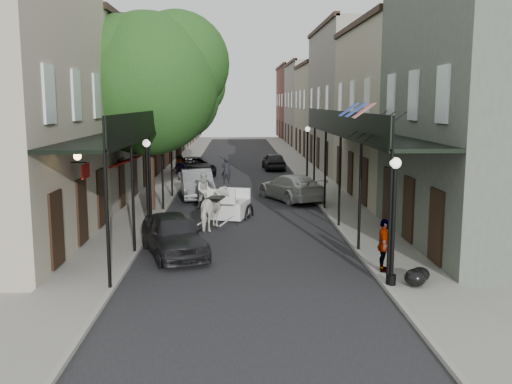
{
  "coord_description": "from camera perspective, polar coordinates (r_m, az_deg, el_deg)",
  "views": [
    {
      "loc": [
        -0.36,
        -17.78,
        5.37
      ],
      "look_at": [
        0.45,
        5.98,
        1.6
      ],
      "focal_mm": 40.0,
      "sensor_mm": 36.0,
      "label": 1
    }
  ],
  "objects": [
    {
      "name": "trash_bags",
      "position": [
        17.33,
        15.82,
        -8.13
      ],
      "size": [
        0.88,
        1.03,
        0.52
      ],
      "color": "black",
      "rests_on": "sidewalk_right"
    },
    {
      "name": "car_left_near",
      "position": [
        20.33,
        -8.24,
        -4.21
      ],
      "size": [
        3.12,
        4.76,
        1.51
      ],
      "primitive_type": "imported",
      "rotation": [
        0.0,
        0.0,
        0.33
      ],
      "color": "black",
      "rests_on": "ground"
    },
    {
      "name": "lamppost_right_far",
      "position": [
        36.21,
        5.15,
        3.72
      ],
      "size": [
        0.32,
        0.32,
        3.71
      ],
      "color": "black",
      "rests_on": "sidewalk_right"
    },
    {
      "name": "pedestrian_sidewalk_left",
      "position": [
        38.88,
        -7.61,
        2.42
      ],
      "size": [
        1.24,
        0.99,
        1.68
      ],
      "primitive_type": "imported",
      "rotation": [
        0.0,
        0.0,
        3.54
      ],
      "color": "gray",
      "rests_on": "sidewalk_left"
    },
    {
      "name": "tree_far",
      "position": [
        42.14,
        -7.34,
        9.58
      ],
      "size": [
        6.45,
        6.0,
        8.61
      ],
      "color": "#382619",
      "rests_on": "sidewalk_left"
    },
    {
      "name": "building_row_left",
      "position": [
        48.48,
        -11.87,
        8.68
      ],
      "size": [
        5.0,
        80.0,
        10.5
      ],
      "primitive_type": "cube",
      "color": "#9F977F",
      "rests_on": "ground"
    },
    {
      "name": "sidewalk_right",
      "position": [
        38.52,
        6.07,
        1.04
      ],
      "size": [
        2.2,
        90.0,
        0.12
      ],
      "primitive_type": "cube",
      "color": "gray",
      "rests_on": "ground"
    },
    {
      "name": "horse",
      "position": [
        24.21,
        -4.12,
        -1.7
      ],
      "size": [
        1.46,
        2.26,
        1.76
      ],
      "primitive_type": "imported",
      "rotation": [
        0.0,
        0.0,
        2.88
      ],
      "color": "white",
      "rests_on": "ground"
    },
    {
      "name": "carriage",
      "position": [
        26.76,
        -2.39,
        -0.09
      ],
      "size": [
        2.22,
        2.88,
        2.94
      ],
      "rotation": [
        0.0,
        0.0,
        -0.26
      ],
      "color": "black",
      "rests_on": "ground"
    },
    {
      "name": "car_right_far",
      "position": [
        45.5,
        1.8,
        3.1
      ],
      "size": [
        1.84,
        4.12,
        1.38
      ],
      "primitive_type": "imported",
      "rotation": [
        0.0,
        0.0,
        3.2
      ],
      "color": "black",
      "rests_on": "ground"
    },
    {
      "name": "car_left_mid",
      "position": [
        32.24,
        -5.91,
        0.79
      ],
      "size": [
        2.3,
        4.96,
        1.57
      ],
      "primitive_type": "imported",
      "rotation": [
        0.0,
        0.0,
        0.14
      ],
      "color": "gray",
      "rests_on": "ground"
    },
    {
      "name": "tree_near",
      "position": [
        28.24,
        -9.94,
        11.15
      ],
      "size": [
        7.31,
        6.8,
        9.63
      ],
      "color": "#382619",
      "rests_on": "sidewalk_left"
    },
    {
      "name": "car_right_near",
      "position": [
        31.35,
        3.5,
        0.47
      ],
      "size": [
        3.82,
        5.36,
        1.44
      ],
      "primitive_type": "imported",
      "rotation": [
        0.0,
        0.0,
        3.55
      ],
      "color": "silver",
      "rests_on": "ground"
    },
    {
      "name": "lamppost_left",
      "position": [
        24.3,
        -10.78,
        1.0
      ],
      "size": [
        0.32,
        0.32,
        3.71
      ],
      "color": "black",
      "rests_on": "sidewalk_left"
    },
    {
      "name": "road",
      "position": [
        38.16,
        -1.38,
        0.93
      ],
      "size": [
        8.0,
        90.0,
        0.01
      ],
      "primitive_type": "cube",
      "color": "black",
      "rests_on": "ground"
    },
    {
      "name": "gallery_right",
      "position": [
        25.32,
        9.84,
        5.9
      ],
      "size": [
        2.2,
        18.05,
        4.88
      ],
      "color": "black",
      "rests_on": "sidewalk_right"
    },
    {
      "name": "pedestrian_sidewalk_right",
      "position": [
        18.22,
        12.66,
        -5.23
      ],
      "size": [
        0.59,
        1.04,
        1.67
      ],
      "primitive_type": "imported",
      "rotation": [
        0.0,
        0.0,
        1.37
      ],
      "color": "gray",
      "rests_on": "sidewalk_right"
    },
    {
      "name": "gallery_left",
      "position": [
        25.18,
        -12.13,
        5.81
      ],
      "size": [
        2.2,
        18.05,
        4.88
      ],
      "color": "black",
      "rests_on": "sidewalk_left"
    },
    {
      "name": "building_row_right",
      "position": [
        48.61,
        8.78,
        8.77
      ],
      "size": [
        5.0,
        80.0,
        10.5
      ],
      "primitive_type": "cube",
      "color": "gray",
      "rests_on": "ground"
    },
    {
      "name": "car_left_far",
      "position": [
        42.29,
        -6.05,
        2.58
      ],
      "size": [
        3.56,
        5.27,
        1.34
      ],
      "primitive_type": "imported",
      "rotation": [
        0.0,
        0.0,
        0.3
      ],
      "color": "black",
      "rests_on": "ground"
    },
    {
      "name": "lamppost_right_near",
      "position": [
        16.73,
        13.58,
        -2.69
      ],
      "size": [
        0.32,
        0.32,
        3.71
      ],
      "color": "black",
      "rests_on": "sidewalk_right"
    },
    {
      "name": "sidewalk_left",
      "position": [
        38.43,
        -8.86,
        0.96
      ],
      "size": [
        2.2,
        90.0,
        0.12
      ],
      "primitive_type": "cube",
      "color": "gray",
      "rests_on": "ground"
    },
    {
      "name": "pedestrian_walking",
      "position": [
        28.98,
        -5.17,
        0.15
      ],
      "size": [
        0.99,
        0.83,
        1.84
      ],
      "primitive_type": "imported",
      "rotation": [
        0.0,
        0.0,
        0.16
      ],
      "color": "beige",
      "rests_on": "ground"
    },
    {
      "name": "ground",
      "position": [
        18.57,
        -0.76,
        -7.79
      ],
      "size": [
        140.0,
        140.0,
        0.0
      ],
      "primitive_type": "plane",
      "color": "gray",
      "rests_on": "ground"
    }
  ]
}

